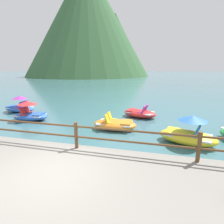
{
  "coord_description": "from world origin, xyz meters",
  "views": [
    {
      "loc": [
        2.64,
        -3.88,
        3.2
      ],
      "look_at": [
        0.44,
        5.0,
        0.9
      ],
      "focal_mm": 28.88,
      "sensor_mm": 36.0,
      "label": 1
    }
  ],
  "objects_px": {
    "pedal_boat_2": "(140,113)",
    "pedal_boat_3": "(30,114)",
    "pedal_boat_6": "(115,124)",
    "pedal_boat_1": "(20,107)",
    "pedal_boat_4": "(188,134)"
  },
  "relations": [
    {
      "from": "pedal_boat_1",
      "to": "pedal_boat_2",
      "type": "bearing_deg",
      "value": 4.43
    },
    {
      "from": "pedal_boat_4",
      "to": "pedal_boat_6",
      "type": "relative_size",
      "value": 1.14
    },
    {
      "from": "pedal_boat_3",
      "to": "pedal_boat_6",
      "type": "bearing_deg",
      "value": -3.48
    },
    {
      "from": "pedal_boat_2",
      "to": "pedal_boat_6",
      "type": "xyz_separation_m",
      "value": [
        -1.04,
        -2.65,
        0.0
      ]
    },
    {
      "from": "pedal_boat_3",
      "to": "pedal_boat_4",
      "type": "bearing_deg",
      "value": -8.99
    },
    {
      "from": "pedal_boat_1",
      "to": "pedal_boat_2",
      "type": "relative_size",
      "value": 0.95
    },
    {
      "from": "pedal_boat_1",
      "to": "pedal_boat_4",
      "type": "relative_size",
      "value": 0.87
    },
    {
      "from": "pedal_boat_4",
      "to": "pedal_boat_1",
      "type": "bearing_deg",
      "value": 164.57
    },
    {
      "from": "pedal_boat_4",
      "to": "pedal_boat_2",
      "type": "bearing_deg",
      "value": 122.83
    },
    {
      "from": "pedal_boat_2",
      "to": "pedal_boat_3",
      "type": "distance_m",
      "value": 6.89
    },
    {
      "from": "pedal_boat_3",
      "to": "pedal_boat_6",
      "type": "relative_size",
      "value": 1.0
    },
    {
      "from": "pedal_boat_2",
      "to": "pedal_boat_6",
      "type": "bearing_deg",
      "value": -111.41
    },
    {
      "from": "pedal_boat_2",
      "to": "pedal_boat_6",
      "type": "relative_size",
      "value": 1.05
    },
    {
      "from": "pedal_boat_3",
      "to": "pedal_boat_4",
      "type": "xyz_separation_m",
      "value": [
        8.89,
        -1.41,
        0.03
      ]
    },
    {
      "from": "pedal_boat_3",
      "to": "pedal_boat_1",
      "type": "bearing_deg",
      "value": 142.7
    }
  ]
}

